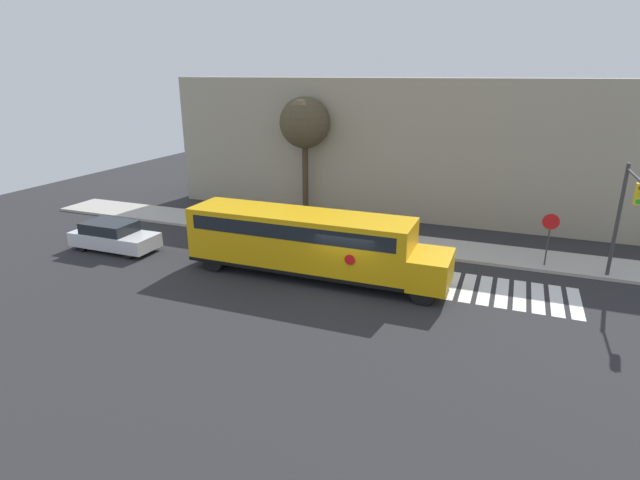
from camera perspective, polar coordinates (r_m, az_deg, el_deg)
ground_plane at (r=21.57m, az=3.21°, el=-5.56°), size 60.00×60.00×0.00m
sidewalk_strip at (r=27.38m, az=7.51°, el=-0.18°), size 44.00×3.00×0.15m
building_backdrop at (r=32.62m, az=10.69°, el=10.26°), size 32.00×4.00×8.51m
crosswalk_stripes at (r=22.53m, az=20.98°, el=-5.74°), size 5.40×3.20×0.01m
school_bus at (r=22.29m, az=-1.53°, el=-0.03°), size 11.84×2.57×2.93m
parked_car at (r=28.05m, az=-22.53°, el=0.41°), size 4.57×1.86×1.49m
stop_sign at (r=25.43m, az=24.73°, el=0.81°), size 0.74×0.10×2.68m
traffic_light at (r=24.18m, az=31.50°, el=3.00°), size 0.28×3.07×5.21m
tree_near_sidewalk at (r=31.72m, az=-1.74°, el=13.14°), size 3.15×3.15×7.45m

